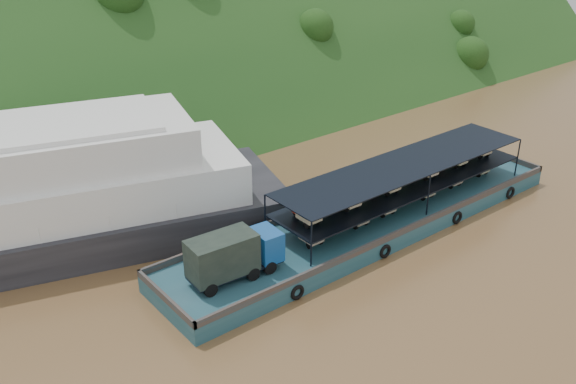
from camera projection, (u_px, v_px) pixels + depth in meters
ground at (334, 237)px, 48.02m from camera, size 160.00×160.00×0.00m
hillside at (122, 113)px, 73.29m from camera, size 140.00×39.60×39.60m
cargo_barge at (363, 221)px, 47.99m from camera, size 35.00×7.18×4.54m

